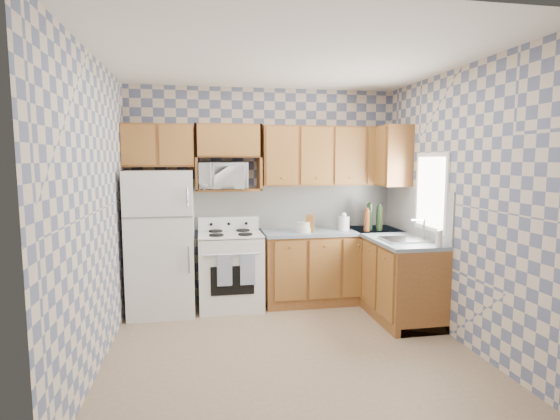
% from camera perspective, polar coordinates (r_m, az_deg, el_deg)
% --- Properties ---
extents(floor, '(3.40, 3.40, 0.00)m').
position_cam_1_polar(floor, '(4.42, 1.14, -17.45)').
color(floor, '#7F674E').
rests_on(floor, ground).
extents(back_wall, '(3.40, 0.02, 2.70)m').
position_cam_1_polar(back_wall, '(5.64, -2.04, 1.97)').
color(back_wall, slate).
rests_on(back_wall, ground).
extents(right_wall, '(0.02, 3.20, 2.70)m').
position_cam_1_polar(right_wall, '(4.71, 21.92, 0.59)').
color(right_wall, slate).
rests_on(right_wall, ground).
extents(backsplash_back, '(2.60, 0.02, 0.56)m').
position_cam_1_polar(backsplash_back, '(5.71, 1.96, 0.52)').
color(backsplash_back, white).
rests_on(backsplash_back, back_wall).
extents(backsplash_right, '(0.02, 1.60, 0.56)m').
position_cam_1_polar(backsplash_right, '(5.41, 17.27, -0.12)').
color(backsplash_right, white).
rests_on(backsplash_right, right_wall).
extents(refrigerator, '(0.75, 0.70, 1.68)m').
position_cam_1_polar(refrigerator, '(5.32, -15.21, -4.07)').
color(refrigerator, silver).
rests_on(refrigerator, floor).
extents(stove_body, '(0.76, 0.65, 0.90)m').
position_cam_1_polar(stove_body, '(5.42, -6.47, -7.92)').
color(stove_body, silver).
rests_on(stove_body, floor).
extents(cooktop, '(0.76, 0.65, 0.02)m').
position_cam_1_polar(cooktop, '(5.32, -6.54, -3.17)').
color(cooktop, silver).
rests_on(cooktop, stove_body).
extents(backguard, '(0.76, 0.08, 0.17)m').
position_cam_1_polar(backguard, '(5.58, -6.73, -1.74)').
color(backguard, silver).
rests_on(backguard, cooktop).
extents(dish_towel_left, '(0.17, 0.02, 0.36)m').
position_cam_1_polar(dish_towel_left, '(5.05, -7.25, -7.83)').
color(dish_towel_left, navy).
rests_on(dish_towel_left, stove_body).
extents(dish_towel_right, '(0.17, 0.02, 0.36)m').
position_cam_1_polar(dish_towel_right, '(5.07, -4.25, -7.73)').
color(dish_towel_right, navy).
rests_on(dish_towel_right, stove_body).
extents(base_cabinets_back, '(1.75, 0.60, 0.88)m').
position_cam_1_polar(base_cabinets_back, '(5.67, 6.79, -7.37)').
color(base_cabinets_back, brown).
rests_on(base_cabinets_back, floor).
extents(base_cabinets_right, '(0.60, 1.60, 0.88)m').
position_cam_1_polar(base_cabinets_right, '(5.42, 14.24, -8.19)').
color(base_cabinets_right, brown).
rests_on(base_cabinets_right, floor).
extents(countertop_back, '(1.77, 0.63, 0.04)m').
position_cam_1_polar(countertop_back, '(5.58, 6.87, -2.79)').
color(countertop_back, slate).
rests_on(countertop_back, base_cabinets_back).
extents(countertop_right, '(0.63, 1.60, 0.04)m').
position_cam_1_polar(countertop_right, '(5.32, 14.33, -3.39)').
color(countertop_right, slate).
rests_on(countertop_right, base_cabinets_right).
extents(upper_cabinets_back, '(1.75, 0.33, 0.74)m').
position_cam_1_polar(upper_cabinets_back, '(5.64, 6.58, 7.02)').
color(upper_cabinets_back, brown).
rests_on(upper_cabinets_back, back_wall).
extents(upper_cabinets_fridge, '(0.82, 0.33, 0.50)m').
position_cam_1_polar(upper_cabinets_fridge, '(5.42, -15.56, 8.11)').
color(upper_cabinets_fridge, brown).
rests_on(upper_cabinets_fridge, back_wall).
extents(upper_cabinets_right, '(0.33, 0.70, 0.74)m').
position_cam_1_polar(upper_cabinets_right, '(5.71, 14.01, 6.86)').
color(upper_cabinets_right, brown).
rests_on(upper_cabinets_right, right_wall).
extents(microwave_shelf, '(0.80, 0.33, 0.03)m').
position_cam_1_polar(microwave_shelf, '(5.42, -6.72, 2.64)').
color(microwave_shelf, brown).
rests_on(microwave_shelf, back_wall).
extents(microwave, '(0.59, 0.40, 0.32)m').
position_cam_1_polar(microwave, '(5.37, -7.49, 4.47)').
color(microwave, silver).
rests_on(microwave, microwave_shelf).
extents(sink, '(0.48, 0.40, 0.03)m').
position_cam_1_polar(sink, '(5.01, 16.06, -3.77)').
color(sink, '#B7B7BC').
rests_on(sink, countertop_right).
extents(window, '(0.02, 0.66, 0.86)m').
position_cam_1_polar(window, '(5.08, 19.13, 2.24)').
color(window, white).
rests_on(window, right_wall).
extents(bottle_0, '(0.07, 0.07, 0.33)m').
position_cam_1_polar(bottle_0, '(5.61, 11.64, -0.89)').
color(bottle_0, black).
rests_on(bottle_0, countertop_back).
extents(bottle_1, '(0.07, 0.07, 0.31)m').
position_cam_1_polar(bottle_1, '(5.59, 12.81, -1.06)').
color(bottle_1, black).
rests_on(bottle_1, countertop_back).
extents(bottle_2, '(0.07, 0.07, 0.29)m').
position_cam_1_polar(bottle_2, '(5.71, 12.88, -1.02)').
color(bottle_2, '#642E16').
rests_on(bottle_2, countertop_back).
extents(bottle_3, '(0.07, 0.07, 0.27)m').
position_cam_1_polar(bottle_3, '(5.51, 11.26, -1.36)').
color(bottle_3, '#642E16').
rests_on(bottle_3, countertop_back).
extents(knife_block, '(0.12, 0.12, 0.21)m').
position_cam_1_polar(knife_block, '(5.36, 3.94, -1.76)').
color(knife_block, brown).
rests_on(knife_block, countertop_back).
extents(electric_kettle, '(0.14, 0.14, 0.17)m').
position_cam_1_polar(electric_kettle, '(5.55, 8.34, -1.74)').
color(electric_kettle, silver).
rests_on(electric_kettle, countertop_back).
extents(food_containers, '(0.19, 0.19, 0.13)m').
position_cam_1_polar(food_containers, '(5.37, 3.11, -2.21)').
color(food_containers, beige).
rests_on(food_containers, countertop_back).
extents(soap_bottle, '(0.06, 0.06, 0.17)m').
position_cam_1_polar(soap_bottle, '(4.73, 20.08, -3.53)').
color(soap_bottle, beige).
rests_on(soap_bottle, countertop_right).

